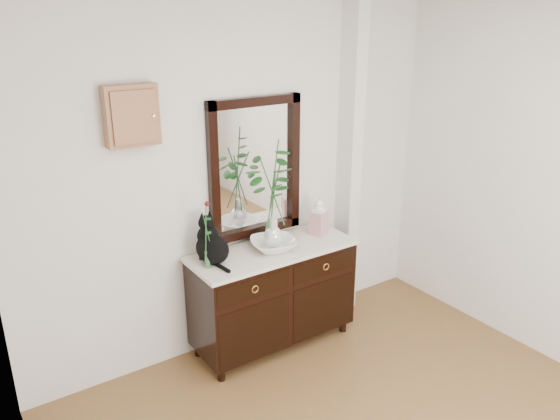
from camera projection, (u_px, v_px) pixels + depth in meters
wall_back at (244, 181)px, 4.20m from camera, size 3.60×0.04×2.70m
pilaster at (349, 164)px, 4.67m from camera, size 0.12×0.20×2.70m
sideboard at (273, 292)px, 4.36m from camera, size 1.33×0.52×0.82m
wall_mirror at (256, 169)px, 4.22m from camera, size 0.80×0.06×1.10m
key_cabinet at (131, 116)px, 3.52m from camera, size 0.35×0.10×0.40m
cat at (212, 240)px, 3.95m from camera, size 0.28×0.34×0.36m
lotus_bowl at (273, 245)px, 4.20m from camera, size 0.44×0.44×0.09m
vase_branches at (273, 194)px, 4.06m from camera, size 0.50×0.50×0.86m
bud_vase_rose at (206, 235)px, 3.83m from camera, size 0.07×0.07×0.51m
ginger_jar at (319, 216)px, 4.46m from camera, size 0.15×0.15×0.31m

